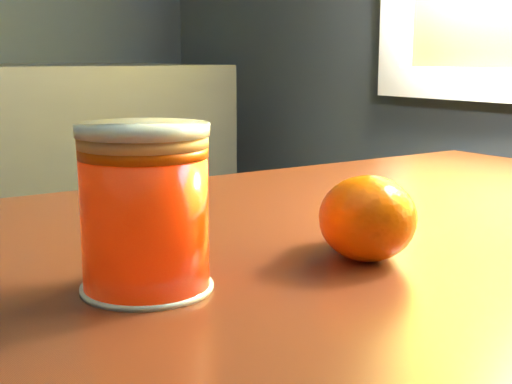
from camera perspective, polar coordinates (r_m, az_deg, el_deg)
table at (r=0.60m, az=8.52°, el=-13.58°), size 1.04×0.73×0.77m
juice_glass at (r=0.45m, az=-8.87°, el=-1.38°), size 0.08×0.08×0.10m
orange_front at (r=0.53m, az=8.92°, el=-2.09°), size 0.07×0.07×0.06m
orange_back at (r=0.56m, az=8.57°, el=-1.87°), size 0.08×0.08×0.05m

